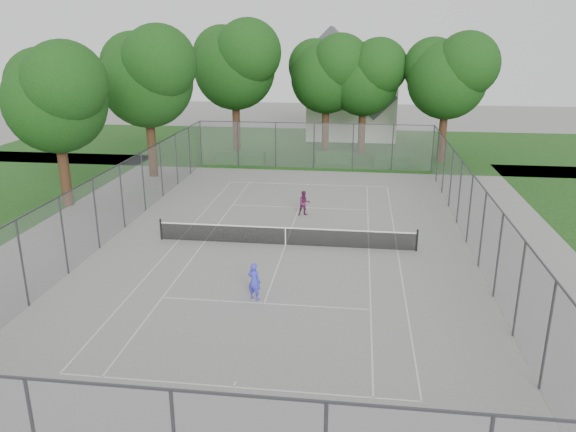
# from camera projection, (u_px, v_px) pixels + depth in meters

# --- Properties ---
(ground) EXTENTS (120.00, 120.00, 0.00)m
(ground) POSITION_uv_depth(u_px,v_px,m) (285.00, 245.00, 27.89)
(ground) COLOR slate
(ground) RESTS_ON ground
(grass_far) EXTENTS (60.00, 20.00, 0.00)m
(grass_far) POSITION_uv_depth(u_px,v_px,m) (322.00, 146.00, 52.42)
(grass_far) COLOR #184012
(grass_far) RESTS_ON ground
(court_markings) EXTENTS (11.03, 23.83, 0.01)m
(court_markings) POSITION_uv_depth(u_px,v_px,m) (285.00, 245.00, 27.89)
(court_markings) COLOR beige
(court_markings) RESTS_ON ground
(tennis_net) EXTENTS (12.87, 0.10, 1.10)m
(tennis_net) POSITION_uv_depth(u_px,v_px,m) (285.00, 235.00, 27.73)
(tennis_net) COLOR black
(tennis_net) RESTS_ON ground
(perimeter_fence) EXTENTS (18.08, 34.08, 3.52)m
(perimeter_fence) POSITION_uv_depth(u_px,v_px,m) (285.00, 210.00, 27.33)
(perimeter_fence) COLOR #38383D
(perimeter_fence) RESTS_ON ground
(tree_far_left) EXTENTS (7.86, 7.18, 11.30)m
(tree_far_left) POSITION_uv_depth(u_px,v_px,m) (236.00, 62.00, 46.84)
(tree_far_left) COLOR #361F13
(tree_far_left) RESTS_ON ground
(tree_far_midleft) EXTENTS (7.05, 6.43, 10.13)m
(tree_far_midleft) POSITION_uv_depth(u_px,v_px,m) (328.00, 71.00, 47.73)
(tree_far_midleft) COLOR #361F13
(tree_far_midleft) RESTS_ON ground
(tree_far_midright) EXTENTS (6.81, 6.22, 9.79)m
(tree_far_midright) POSITION_uv_depth(u_px,v_px,m) (365.00, 75.00, 47.11)
(tree_far_midright) COLOR #361F13
(tree_far_midright) RESTS_ON ground
(tree_far_right) EXTENTS (7.16, 6.54, 10.29)m
(tree_far_right) POSITION_uv_depth(u_px,v_px,m) (449.00, 73.00, 43.99)
(tree_far_right) COLOR #361F13
(tree_far_right) RESTS_ON ground
(tree_side_back) EXTENTS (7.46, 6.81, 10.73)m
(tree_side_back) POSITION_uv_depth(u_px,v_px,m) (147.00, 73.00, 39.13)
(tree_side_back) COLOR #361F13
(tree_side_back) RESTS_ON ground
(tree_side_front) EXTENTS (6.80, 6.20, 9.77)m
(tree_side_front) POSITION_uv_depth(u_px,v_px,m) (55.00, 94.00, 32.30)
(tree_side_front) COLOR #361F13
(tree_side_front) RESTS_ON ground
(hedge_left) EXTENTS (3.83, 1.15, 0.96)m
(hedge_left) POSITION_uv_depth(u_px,v_px,m) (241.00, 158.00, 45.27)
(hedge_left) COLOR #194616
(hedge_left) RESTS_ON ground
(hedge_mid) EXTENTS (3.05, 0.87, 0.96)m
(hedge_mid) POSITION_uv_depth(u_px,v_px,m) (335.00, 157.00, 45.34)
(hedge_mid) COLOR #194616
(hedge_mid) RESTS_ON ground
(hedge_right) EXTENTS (2.72, 1.00, 0.82)m
(hedge_right) POSITION_uv_depth(u_px,v_px,m) (391.00, 161.00, 44.40)
(hedge_right) COLOR #194616
(hedge_right) RESTS_ON ground
(house) EXTENTS (8.61, 6.67, 10.72)m
(house) POSITION_uv_depth(u_px,v_px,m) (352.00, 94.00, 55.76)
(house) COLOR silver
(house) RESTS_ON ground
(girl_player) EXTENTS (0.66, 0.55, 1.54)m
(girl_player) POSITION_uv_depth(u_px,v_px,m) (254.00, 281.00, 21.98)
(girl_player) COLOR #3A3CDA
(girl_player) RESTS_ON ground
(woman_player) EXTENTS (0.85, 0.76, 1.45)m
(woman_player) POSITION_uv_depth(u_px,v_px,m) (304.00, 203.00, 32.25)
(woman_player) COLOR #61204A
(woman_player) RESTS_ON ground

